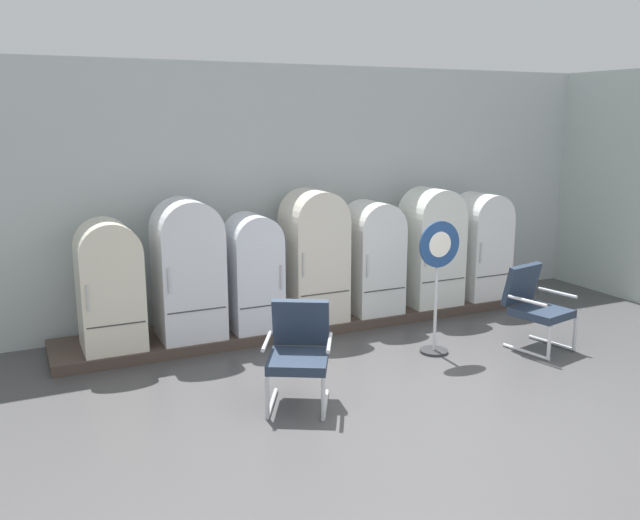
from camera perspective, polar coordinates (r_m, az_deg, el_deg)
The scene contains 14 objects.
ground at distance 6.18m, azimuth 11.76°, elevation -13.45°, with size 12.00×10.00×0.05m, color #454446.
back_wall at distance 8.82m, azimuth -2.24°, elevation 5.83°, with size 11.76×0.12×3.26m.
side_wall_right at distance 10.67m, azimuth 24.34°, elevation 5.74°, with size 0.16×2.20×3.26m.
display_plinth at distance 8.57m, azimuth -0.47°, elevation -5.16°, with size 6.36×0.95×0.12m, color #493A32.
refrigerator_0 at distance 7.58m, azimuth -17.54°, elevation -1.75°, with size 0.65×0.69×1.41m.
refrigerator_1 at distance 7.72m, azimuth -11.20°, elevation -0.43°, with size 0.72×0.68×1.60m.
refrigerator_2 at distance 7.92m, azimuth -5.73°, elevation -0.74°, with size 0.59×0.62×1.38m.
refrigerator_3 at distance 8.22m, azimuth -0.52°, elevation 0.71°, with size 0.70×0.67×1.63m.
refrigerator_4 at distance 8.61m, azimuth 4.52°, elevation 0.52°, with size 0.64×0.66×1.44m.
refrigerator_5 at distance 9.06m, azimuth 9.47°, elevation 1.40°, with size 0.72×0.64×1.56m.
refrigerator_6 at distance 9.58m, azimuth 13.58°, elevation 1.47°, with size 0.64×0.65×1.46m.
armchair_left at distance 6.21m, azimuth -1.80°, elevation -7.60°, with size 0.80×0.85×0.95m.
armchair_right at distance 8.04m, azimuth 17.86°, elevation -3.56°, with size 0.70×0.77×0.95m.
sign_stand at distance 7.50m, azimuth 9.97°, elevation -2.15°, with size 0.51×0.32×1.51m.
Camera 1 is at (-3.44, -4.40, 2.63)m, focal length 37.50 mm.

